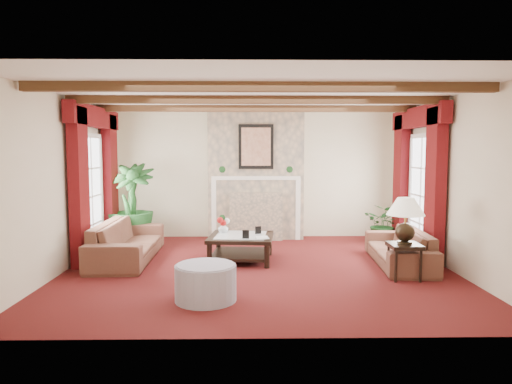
{
  "coord_description": "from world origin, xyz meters",
  "views": [
    {
      "loc": [
        -0.16,
        -7.11,
        1.84
      ],
      "look_at": [
        -0.03,
        0.4,
        1.18
      ],
      "focal_mm": 32.0,
      "sensor_mm": 36.0,
      "label": 1
    }
  ],
  "objects_px": {
    "potted_palm": "(131,222)",
    "ottoman": "(206,283)",
    "side_table": "(404,261)",
    "coffee_table": "(241,248)",
    "sofa_left": "(127,234)",
    "sofa_right": "(399,242)"
  },
  "relations": [
    {
      "from": "potted_palm",
      "to": "ottoman",
      "type": "height_order",
      "value": "potted_palm"
    },
    {
      "from": "side_table",
      "to": "potted_palm",
      "type": "bearing_deg",
      "value": 151.41
    },
    {
      "from": "potted_palm",
      "to": "coffee_table",
      "type": "distance_m",
      "value": 2.57
    },
    {
      "from": "sofa_left",
      "to": "ottoman",
      "type": "distance_m",
      "value": 2.67
    },
    {
      "from": "potted_palm",
      "to": "coffee_table",
      "type": "xyz_separation_m",
      "value": [
        2.19,
        -1.33,
        -0.24
      ]
    },
    {
      "from": "sofa_left",
      "to": "side_table",
      "type": "xyz_separation_m",
      "value": [
        4.33,
        -1.26,
        -0.18
      ]
    },
    {
      "from": "sofa_left",
      "to": "potted_palm",
      "type": "xyz_separation_m",
      "value": [
        -0.24,
        1.23,
        0.01
      ]
    },
    {
      "from": "side_table",
      "to": "coffee_table",
      "type": "bearing_deg",
      "value": 154.1
    },
    {
      "from": "potted_palm",
      "to": "coffee_table",
      "type": "relative_size",
      "value": 1.59
    },
    {
      "from": "sofa_left",
      "to": "side_table",
      "type": "height_order",
      "value": "sofa_left"
    },
    {
      "from": "sofa_left",
      "to": "sofa_right",
      "type": "height_order",
      "value": "sofa_left"
    },
    {
      "from": "sofa_left",
      "to": "ottoman",
      "type": "relative_size",
      "value": 2.97
    },
    {
      "from": "sofa_left",
      "to": "sofa_right",
      "type": "relative_size",
      "value": 1.14
    },
    {
      "from": "potted_palm",
      "to": "coffee_table",
      "type": "height_order",
      "value": "potted_palm"
    },
    {
      "from": "sofa_left",
      "to": "potted_palm",
      "type": "relative_size",
      "value": 1.35
    },
    {
      "from": "sofa_left",
      "to": "sofa_right",
      "type": "bearing_deg",
      "value": -96.53
    },
    {
      "from": "potted_palm",
      "to": "side_table",
      "type": "xyz_separation_m",
      "value": [
        4.57,
        -2.49,
        -0.19
      ]
    },
    {
      "from": "sofa_left",
      "to": "coffee_table",
      "type": "relative_size",
      "value": 2.14
    },
    {
      "from": "side_table",
      "to": "ottoman",
      "type": "distance_m",
      "value": 2.94
    },
    {
      "from": "sofa_left",
      "to": "ottoman",
      "type": "height_order",
      "value": "sofa_left"
    },
    {
      "from": "potted_palm",
      "to": "side_table",
      "type": "relative_size",
      "value": 3.24
    },
    {
      "from": "sofa_right",
      "to": "sofa_left",
      "type": "bearing_deg",
      "value": -90.93
    }
  ]
}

